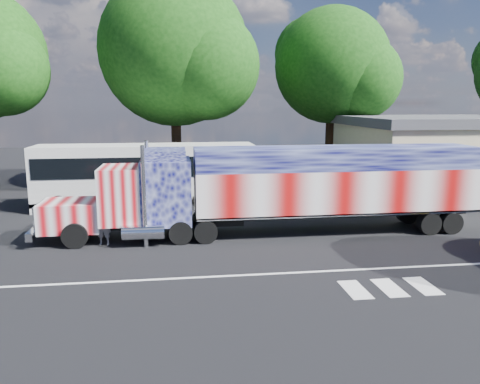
{
  "coord_description": "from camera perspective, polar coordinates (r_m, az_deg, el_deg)",
  "views": [
    {
      "loc": [
        -2.94,
        -18.77,
        6.08
      ],
      "look_at": [
        0.0,
        3.0,
        1.9
      ],
      "focal_mm": 35.0,
      "sensor_mm": 36.0,
      "label": 1
    }
  ],
  "objects": [
    {
      "name": "tree_ne_a",
      "position": [
        38.12,
        11.43,
        14.77
      ],
      "size": [
        9.33,
        8.89,
        13.38
      ],
      "color": "black",
      "rests_on": "ground"
    },
    {
      "name": "ground",
      "position": [
        19.95,
        1.16,
        -6.98
      ],
      "size": [
        100.0,
        100.0,
        0.0
      ],
      "primitive_type": "plane",
      "color": "black"
    },
    {
      "name": "semi_truck",
      "position": [
        21.91,
        5.3,
        0.65
      ],
      "size": [
        20.48,
        3.24,
        4.37
      ],
      "color": "black",
      "rests_on": "ground"
    },
    {
      "name": "coach_bus",
      "position": [
        28.2,
        -11.34,
        2.07
      ],
      "size": [
        12.69,
        2.95,
        3.69
      ],
      "color": "silver",
      "rests_on": "ground"
    },
    {
      "name": "woman",
      "position": [
        21.17,
        -16.29,
        -3.86
      ],
      "size": [
        0.69,
        0.49,
        1.78
      ],
      "primitive_type": "imported",
      "rotation": [
        0.0,
        0.0,
        -0.1
      ],
      "color": "slate",
      "rests_on": "ground"
    },
    {
      "name": "lane_markings",
      "position": [
        16.84,
        9.04,
        -10.52
      ],
      "size": [
        30.0,
        2.67,
        0.01
      ],
      "color": "silver",
      "rests_on": "ground"
    },
    {
      "name": "tree_n_mid",
      "position": [
        34.09,
        -7.72,
        16.61
      ],
      "size": [
        10.91,
        10.39,
        14.85
      ],
      "color": "black",
      "rests_on": "ground"
    }
  ]
}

